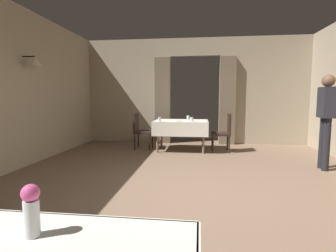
{
  "coord_description": "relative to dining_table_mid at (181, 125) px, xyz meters",
  "views": [
    {
      "loc": [
        0.15,
        -3.31,
        1.29
      ],
      "look_at": [
        -0.34,
        0.66,
        0.87
      ],
      "focal_mm": 27.41,
      "sensor_mm": 36.0,
      "label": 1
    }
  ],
  "objects": [
    {
      "name": "glass_mid_c",
      "position": [
        0.17,
        0.09,
        0.17
      ],
      "size": [
        0.07,
        0.07,
        0.12
      ],
      "primitive_type": "cylinder",
      "color": "silver",
      "rests_on": "dining_table_mid"
    },
    {
      "name": "glass_mid_d",
      "position": [
        0.27,
        -0.25,
        0.16
      ],
      "size": [
        0.08,
        0.08,
        0.1
      ],
      "primitive_type": "cylinder",
      "color": "silver",
      "rests_on": "dining_table_mid"
    },
    {
      "name": "glass_mid_a",
      "position": [
        -0.5,
        -0.32,
        0.16
      ],
      "size": [
        0.07,
        0.07,
        0.11
      ],
      "primitive_type": "cylinder",
      "color": "silver",
      "rests_on": "dining_table_mid"
    },
    {
      "name": "chair_mid_left",
      "position": [
        -1.05,
        0.05,
        -0.12
      ],
      "size": [
        0.44,
        0.44,
        0.93
      ],
      "color": "black",
      "rests_on": "ground"
    },
    {
      "name": "flower_vase_near",
      "position": [
        -0.2,
        -5.46,
        0.22
      ],
      "size": [
        0.07,
        0.07,
        0.21
      ],
      "color": "silver",
      "rests_on": "dining_table_near"
    },
    {
      "name": "dining_table_mid",
      "position": [
        0.0,
        0.0,
        0.0
      ],
      "size": [
        1.34,
        0.93,
        0.75
      ],
      "color": "#7A604C",
      "rests_on": "ground"
    },
    {
      "name": "person_waiter_by_doorway",
      "position": [
        2.72,
        -1.44,
        0.38
      ],
      "size": [
        0.25,
        0.38,
        1.72
      ],
      "color": "black",
      "rests_on": "ground"
    },
    {
      "name": "plate_mid_b",
      "position": [
        -0.06,
        -0.22,
        0.12
      ],
      "size": [
        0.21,
        0.21,
        0.01
      ],
      "primitive_type": "cylinder",
      "color": "white",
      "rests_on": "dining_table_mid"
    },
    {
      "name": "wall_back",
      "position": [
        0.31,
        1.14,
        0.87
      ],
      "size": [
        6.4,
        0.27,
        3.0
      ],
      "color": "tan",
      "rests_on": "ground"
    },
    {
      "name": "ground",
      "position": [
        0.31,
        -3.04,
        -0.64
      ],
      "size": [
        10.08,
        10.08,
        0.0
      ],
      "primitive_type": "plane",
      "color": "#7A604C"
    },
    {
      "name": "chair_mid_right",
      "position": [
        1.05,
        -0.04,
        -0.12
      ],
      "size": [
        0.45,
        0.44,
        0.93
      ],
      "color": "black",
      "rests_on": "ground"
    }
  ]
}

